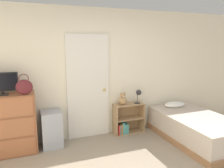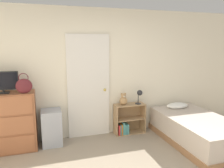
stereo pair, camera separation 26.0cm
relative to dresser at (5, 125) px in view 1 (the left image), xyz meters
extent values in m
cube|color=beige|center=(1.70, 0.27, 0.75)|extent=(10.00, 0.06, 2.55)
cube|color=silver|center=(1.51, 0.22, 0.50)|extent=(0.85, 0.04, 2.05)
sphere|color=gold|center=(1.83, 0.17, 0.43)|extent=(0.06, 0.06, 0.06)
cube|color=brown|center=(0.00, 0.00, 0.00)|extent=(0.99, 0.43, 1.05)
cube|color=#9D5B39|center=(0.00, -0.21, -0.35)|extent=(0.91, 0.01, 0.31)
cube|color=#9D5B39|center=(0.00, -0.21, 0.00)|extent=(0.91, 0.01, 0.31)
cube|color=#9D5B39|center=(0.00, -0.21, 0.35)|extent=(0.91, 0.01, 0.31)
cube|color=black|center=(0.01, -0.02, 0.53)|extent=(0.17, 0.16, 0.02)
cylinder|color=black|center=(0.01, -0.02, 0.56)|extent=(0.04, 0.04, 0.04)
cube|color=black|center=(0.01, -0.02, 0.73)|extent=(0.49, 0.02, 0.31)
cube|color=black|center=(0.01, -0.03, 0.73)|extent=(0.46, 0.01, 0.28)
ellipsoid|color=#591E23|center=(0.34, -0.13, 0.65)|extent=(0.26, 0.09, 0.25)
torus|color=#591E23|center=(0.34, -0.13, 0.79)|extent=(0.16, 0.01, 0.16)
cube|color=#999EA8|center=(0.76, 0.03, -0.19)|extent=(0.36, 0.38, 0.66)
cube|color=tan|center=(2.03, 0.09, -0.21)|extent=(0.02, 0.26, 0.63)
cube|color=tan|center=(2.65, 0.09, -0.21)|extent=(0.02, 0.26, 0.63)
cube|color=tan|center=(2.34, 0.09, -0.51)|extent=(0.60, 0.26, 0.02)
cube|color=tan|center=(2.34, 0.09, -0.21)|extent=(0.60, 0.26, 0.02)
cube|color=tan|center=(2.34, 0.09, 0.10)|extent=(0.60, 0.26, 0.02)
cube|color=tan|center=(2.34, 0.21, -0.21)|extent=(0.64, 0.01, 0.63)
cube|color=red|center=(2.08, 0.07, -0.40)|extent=(0.04, 0.22, 0.20)
cube|color=teal|center=(2.11, 0.04, -0.40)|extent=(0.02, 0.15, 0.21)
cube|color=orange|center=(2.14, 0.05, -0.40)|extent=(0.02, 0.17, 0.21)
cube|color=teal|center=(2.18, 0.07, -0.38)|extent=(0.03, 0.21, 0.25)
cube|color=teal|center=(2.22, 0.04, -0.40)|extent=(0.04, 0.15, 0.21)
cube|color=teal|center=(2.27, 0.07, -0.40)|extent=(0.04, 0.21, 0.21)
sphere|color=tan|center=(2.20, 0.09, 0.19)|extent=(0.16, 0.16, 0.16)
sphere|color=tan|center=(2.20, 0.09, 0.30)|extent=(0.10, 0.10, 0.10)
sphere|color=silver|center=(2.20, 0.04, 0.29)|extent=(0.04, 0.04, 0.04)
sphere|color=tan|center=(2.16, 0.09, 0.34)|extent=(0.04, 0.04, 0.04)
sphere|color=tan|center=(2.24, 0.09, 0.34)|extent=(0.04, 0.04, 0.04)
cylinder|color=#262628|center=(2.52, 0.06, 0.11)|extent=(0.13, 0.13, 0.01)
cylinder|color=#262628|center=(2.52, 0.06, 0.22)|extent=(0.01, 0.01, 0.19)
sphere|color=#262628|center=(2.54, 0.04, 0.35)|extent=(0.11, 0.11, 0.11)
cube|color=#996B47|center=(3.40, -0.72, -0.46)|extent=(1.09, 1.88, 0.12)
cube|color=beige|center=(3.40, -0.72, -0.22)|extent=(1.05, 1.82, 0.37)
ellipsoid|color=white|center=(3.40, -0.05, 0.02)|extent=(0.49, 0.28, 0.12)
camera|label=1|loc=(0.43, -3.89, 1.35)|focal=35.00mm
camera|label=2|loc=(0.67, -3.98, 1.35)|focal=35.00mm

